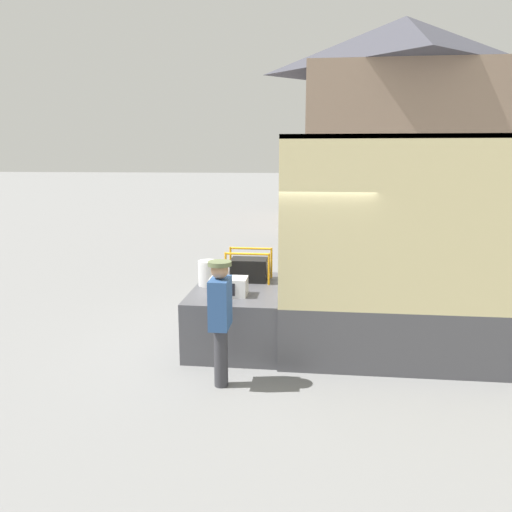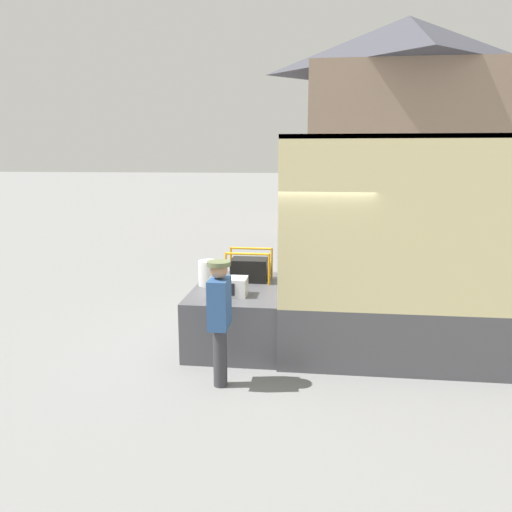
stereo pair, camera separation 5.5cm
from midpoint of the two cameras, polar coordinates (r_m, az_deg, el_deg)
The scene contains 7 objects.
ground_plane at distance 8.18m, azimuth 2.80°, elevation -9.81°, with size 160.00×160.00×0.00m, color gray.
tailgate_deck at distance 8.09m, azimuth -2.16°, elevation -6.64°, with size 1.40×2.15×0.90m, color #4C4C51.
microwave at distance 7.48m, azimuth -3.35°, elevation -3.49°, with size 0.55×0.37×0.27m.
portable_generator at distance 8.31m, azimuth -0.81°, elevation -1.52°, with size 0.74×0.52×0.52m.
orange_bucket at distance 8.05m, azimuth -5.66°, elevation -1.96°, with size 0.33×0.33×0.40m.
worker_person at distance 6.39m, azimuth -4.35°, elevation -6.30°, with size 0.30×0.44×1.66m.
house_backdrop at distance 23.18m, azimuth 16.14°, elevation 14.57°, with size 8.49×7.71×8.66m.
Camera 1 is at (0.44, -7.61, 2.96)m, focal length 35.00 mm.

